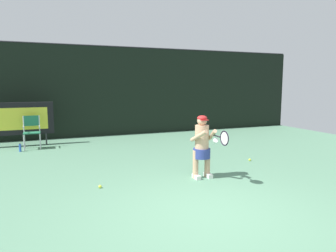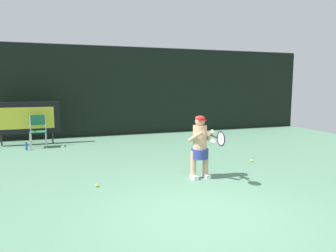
% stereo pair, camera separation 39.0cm
% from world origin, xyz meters
% --- Properties ---
extents(ground, '(18.00, 22.00, 0.03)m').
position_xyz_m(ground, '(0.00, -0.19, -0.01)').
color(ground, slate).
extents(backdrop_screen, '(18.00, 0.12, 3.66)m').
position_xyz_m(backdrop_screen, '(0.00, 8.50, 1.81)').
color(backdrop_screen, black).
rests_on(backdrop_screen, ground).
extents(scoreboard, '(2.20, 0.21, 1.50)m').
position_xyz_m(scoreboard, '(-3.20, 7.36, 0.95)').
color(scoreboard, black).
rests_on(scoreboard, ground).
extents(umpire_chair, '(0.52, 0.44, 1.08)m').
position_xyz_m(umpire_chair, '(-2.81, 6.77, 0.62)').
color(umpire_chair, '#B7B7BC').
rests_on(umpire_chair, ground).
extents(water_bottle, '(0.07, 0.07, 0.27)m').
position_xyz_m(water_bottle, '(-3.16, 6.38, 0.12)').
color(water_bottle, blue).
rests_on(water_bottle, ground).
extents(tennis_player, '(0.53, 0.61, 1.42)m').
position_xyz_m(tennis_player, '(0.84, 1.81, 0.76)').
color(tennis_player, white).
rests_on(tennis_player, ground).
extents(tennis_racket, '(0.03, 0.60, 0.31)m').
position_xyz_m(tennis_racket, '(0.98, 1.14, 1.01)').
color(tennis_racket, black).
extents(tennis_ball_loose, '(0.07, 0.07, 0.07)m').
position_xyz_m(tennis_ball_loose, '(-1.43, 1.93, 0.03)').
color(tennis_ball_loose, '#CCDB3D').
rests_on(tennis_ball_loose, ground).
extents(tennis_ball_spare, '(0.07, 0.07, 0.07)m').
position_xyz_m(tennis_ball_spare, '(2.81, 2.68, 0.03)').
color(tennis_ball_spare, '#CCDB3D').
rests_on(tennis_ball_spare, ground).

